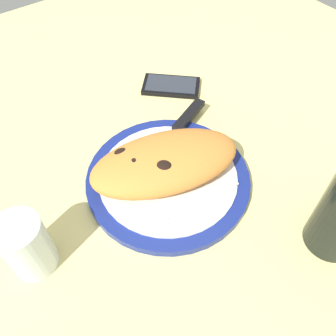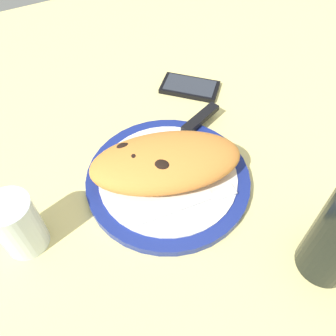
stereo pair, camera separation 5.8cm
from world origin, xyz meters
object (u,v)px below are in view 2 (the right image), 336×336
object	(u,v)px
calzone	(164,162)
knife	(189,128)
fork	(196,202)
smartphone	(190,87)
water_glass	(20,229)
plate	(168,179)

from	to	relation	value
calzone	knife	world-z (taller)	calzone
fork	knife	xyz separation A→B (cm)	(7.33, 14.81, 0.28)
fork	knife	bearing A→B (deg)	63.66
smartphone	water_glass	world-z (taller)	water_glass
water_glass	knife	bearing A→B (deg)	13.63
fork	smartphone	distance (cm)	31.16
calzone	water_glass	world-z (taller)	water_glass
calzone	fork	distance (cm)	8.45
knife	calzone	bearing A→B (deg)	-142.26
plate	smartphone	world-z (taller)	plate
fork	knife	size ratio (longest dim) A/B	0.75
plate	water_glass	size ratio (longest dim) A/B	2.77
water_glass	fork	bearing A→B (deg)	-14.71
calzone	knife	size ratio (longest dim) A/B	1.20
fork	water_glass	distance (cm)	26.79
smartphone	water_glass	xyz separation A→B (cm)	(-40.72, -20.55, 3.83)
plate	calzone	xyz separation A→B (cm)	(-0.35, 0.74, 3.80)
plate	fork	world-z (taller)	fork
smartphone	water_glass	bearing A→B (deg)	-153.22
knife	water_glass	distance (cm)	34.16
water_glass	plate	bearing A→B (deg)	0.77
plate	smartphone	xyz separation A→B (cm)	(16.22, 20.22, -0.30)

